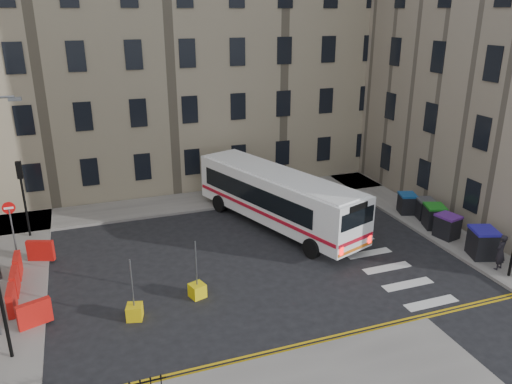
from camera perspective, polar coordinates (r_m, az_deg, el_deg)
ground at (r=24.92m, az=3.40°, el=-7.25°), size 120.00×120.00×0.00m
pavement_north at (r=31.17m, az=-13.18°, el=-1.85°), size 36.00×3.20×0.15m
pavement_east at (r=32.24m, az=15.41°, el=-1.31°), size 2.40×26.00×0.15m
terrace_north at (r=35.95m, az=-17.39°, el=14.70°), size 38.30×10.80×17.20m
traffic_light_nw at (r=28.29m, az=-25.17°, el=0.49°), size 0.28×0.22×4.10m
no_entry_north at (r=26.73m, az=-26.27°, el=-2.58°), size 0.60×0.08×3.00m
roadworks_barriers at (r=23.59m, az=-24.98°, el=-9.16°), size 1.66×6.26×1.00m
bus at (r=27.53m, az=2.44°, el=-0.48°), size 6.14×11.47×3.07m
wheelie_bin_a at (r=26.54m, az=24.46°, el=-5.29°), size 1.48×1.59×1.43m
wheelie_bin_b at (r=28.05m, az=21.01°, el=-3.66°), size 1.20×1.31×1.24m
wheelie_bin_c at (r=29.06m, az=19.67°, el=-2.63°), size 1.34×1.43×1.28m
wheelie_bin_d at (r=30.19m, az=18.76°, el=-1.80°), size 1.19×1.28×1.16m
wheelie_bin_e at (r=30.66m, az=16.87°, el=-1.23°), size 1.21×1.30×1.17m
pedestrian at (r=25.56m, az=26.16°, el=-6.19°), size 0.72×0.58×1.71m
bollard_yellow at (r=20.64m, az=-13.70°, el=-13.17°), size 0.74×0.74×0.60m
bollard_chevron at (r=21.57m, az=-6.72°, el=-11.12°), size 0.76×0.76×0.60m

